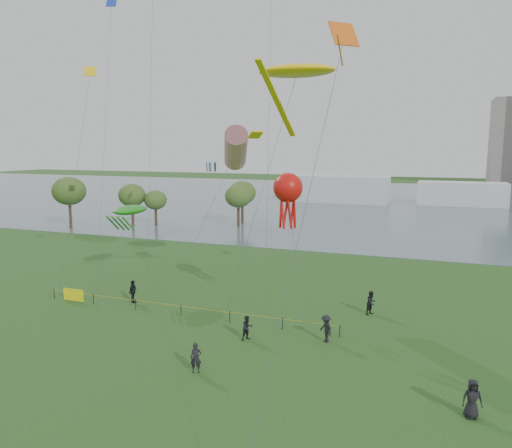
% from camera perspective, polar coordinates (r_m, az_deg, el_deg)
% --- Properties ---
extents(ground_plane, '(400.00, 400.00, 0.00)m').
position_cam_1_polar(ground_plane, '(23.97, -9.23, -22.95)').
color(ground_plane, '#193E13').
extents(lake, '(400.00, 120.00, 0.08)m').
position_cam_1_polar(lake, '(118.66, 15.59, 2.46)').
color(lake, '#4F646C').
rests_on(lake, ground_plane).
extents(pavilion_left, '(22.00, 8.00, 6.00)m').
position_cam_1_polar(pavilion_left, '(115.15, 9.45, 3.97)').
color(pavilion_left, silver).
rests_on(pavilion_left, ground_plane).
extents(pavilion_right, '(18.00, 7.00, 5.00)m').
position_cam_1_polar(pavilion_right, '(116.03, 22.45, 3.21)').
color(pavilion_right, silver).
rests_on(pavilion_right, ground_plane).
extents(trees, '(28.29, 18.69, 7.96)m').
position_cam_1_polar(trees, '(80.27, -11.04, 3.35)').
color(trees, '#372919').
rests_on(trees, ground_plane).
extents(fence, '(24.07, 0.07, 1.05)m').
position_cam_1_polar(fence, '(41.56, -16.04, -8.33)').
color(fence, black).
rests_on(fence, ground_plane).
extents(spectator_a, '(0.96, 1.00, 1.63)m').
position_cam_1_polar(spectator_a, '(33.40, -0.99, -11.78)').
color(spectator_a, black).
rests_on(spectator_a, ground_plane).
extents(spectator_b, '(1.31, 1.31, 1.82)m').
position_cam_1_polar(spectator_b, '(33.33, 7.99, -11.74)').
color(spectator_b, black).
rests_on(spectator_b, ground_plane).
extents(spectator_c, '(0.57, 1.13, 1.85)m').
position_cam_1_polar(spectator_c, '(42.08, -13.89, -7.49)').
color(spectator_c, black).
rests_on(spectator_c, ground_plane).
extents(spectator_d, '(1.04, 0.80, 1.89)m').
position_cam_1_polar(spectator_d, '(26.63, 23.48, -17.85)').
color(spectator_d, black).
rests_on(spectator_d, ground_plane).
extents(spectator_f, '(0.74, 0.63, 1.73)m').
position_cam_1_polar(spectator_f, '(29.11, -6.88, -14.96)').
color(spectator_f, black).
rests_on(spectator_f, ground_plane).
extents(spectator_g, '(1.03, 1.10, 1.80)m').
position_cam_1_polar(spectator_g, '(39.10, 13.05, -8.77)').
color(spectator_g, black).
rests_on(spectator_g, ground_plane).
extents(kite_stingray, '(6.85, 10.17, 18.16)m').
position_cam_1_polar(kite_stingray, '(35.95, 4.61, 16.96)').
color(kite_stingray, '#3F3F42').
extents(kite_windsock, '(5.71, 8.31, 14.42)m').
position_cam_1_polar(kite_windsock, '(44.25, -2.35, 8.63)').
color(kite_windsock, '#3F3F42').
extents(kite_creature, '(2.78, 9.40, 7.31)m').
position_cam_1_polar(kite_creature, '(46.62, -14.19, 1.54)').
color(kite_creature, '#3F3F42').
extents(kite_octopus, '(3.37, 4.27, 10.75)m').
position_cam_1_polar(kite_octopus, '(35.50, 3.67, 4.03)').
color(kite_octopus, '#3F3F42').
extents(kite_delta, '(1.66, 15.96, 19.22)m').
position_cam_1_polar(kite_delta, '(27.95, 9.60, 19.00)').
color(kite_delta, '#3F3F42').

